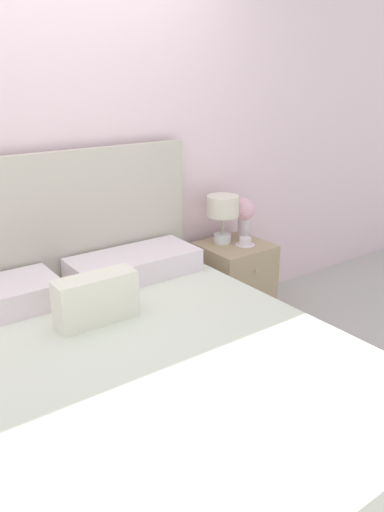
# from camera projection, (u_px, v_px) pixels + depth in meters

# --- Properties ---
(ground_plane) EXTENTS (12.00, 12.00, 0.00)m
(ground_plane) POSITION_uv_depth(u_px,v_px,m) (58.00, 359.00, 3.15)
(ground_plane) COLOR #BCB7B2
(wall_back) EXTENTS (8.00, 0.06, 2.60)m
(wall_back) POSITION_uv_depth(u_px,v_px,m) (31.00, 151.00, 2.75)
(wall_back) COLOR silver
(wall_back) RESTS_ON ground_plane
(bed) EXTENTS (1.87, 2.14, 1.30)m
(bed) POSITION_uv_depth(u_px,v_px,m) (133.00, 396.00, 2.30)
(bed) COLOR beige
(bed) RESTS_ON ground_plane
(nightstand) EXTENTS (0.45, 0.46, 0.58)m
(nightstand) POSITION_uv_depth(u_px,v_px,m) (234.00, 283.00, 3.56)
(nightstand) COLOR tan
(nightstand) RESTS_ON ground_plane
(table_lamp) EXTENTS (0.22, 0.22, 0.34)m
(table_lamp) POSITION_uv_depth(u_px,v_px,m) (223.00, 210.00, 3.41)
(table_lamp) COLOR white
(table_lamp) RESTS_ON nightstand
(flower_vase) EXTENTS (0.16, 0.16, 0.29)m
(flower_vase) POSITION_uv_depth(u_px,v_px,m) (244.00, 213.00, 3.54)
(flower_vase) COLOR silver
(flower_vase) RESTS_ON nightstand
(teacup) EXTENTS (0.13, 0.13, 0.06)m
(teacup) POSITION_uv_depth(u_px,v_px,m) (245.00, 242.00, 3.43)
(teacup) COLOR white
(teacup) RESTS_ON nightstand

